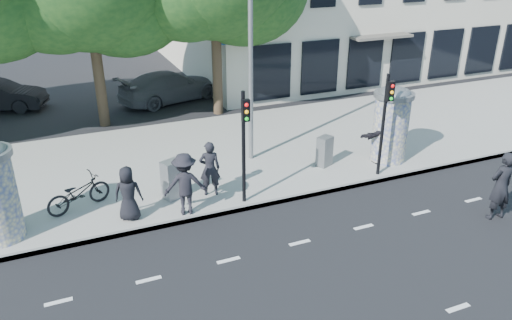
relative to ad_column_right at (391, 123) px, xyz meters
name	(u,v)px	position (x,y,z in m)	size (l,w,h in m)	color
ground	(327,273)	(-5.20, -4.70, -1.54)	(120.00, 120.00, 0.00)	black
sidewalk	(223,155)	(-5.20, 2.80, -1.46)	(40.00, 8.00, 0.15)	gray
curb	(267,204)	(-5.20, -1.15, -1.46)	(40.00, 0.10, 0.16)	slate
lane_dash_far	(300,243)	(-5.20, -3.30, -1.53)	(32.00, 0.12, 0.01)	silver
ad_column_right	(391,123)	(0.00, 0.00, 0.00)	(1.36, 1.36, 2.65)	beige
traffic_pole_near	(244,137)	(-5.80, -0.91, 0.69)	(0.22, 0.31, 3.40)	black
traffic_pole_far	(385,115)	(-1.00, -0.91, 0.69)	(0.22, 0.31, 3.40)	black
street_lamp	(251,26)	(-4.40, 1.93, 3.26)	(0.25, 0.93, 8.00)	slate
ped_a	(128,194)	(-9.11, -0.55, -0.60)	(0.77, 0.50, 1.58)	black
ped_b	(210,169)	(-6.59, -0.05, -0.52)	(0.63, 0.41, 1.73)	black
ped_d	(185,184)	(-7.58, -0.85, -0.47)	(1.18, 0.68, 1.83)	black
ped_f	(385,138)	(-0.30, -0.12, -0.49)	(1.67, 0.60, 1.80)	black
man_road	(501,186)	(0.55, -4.33, -0.52)	(0.74, 0.49, 2.04)	black
bicycle	(78,193)	(-10.36, 0.59, -0.89)	(1.90, 0.66, 1.00)	black
cabinet_left	(172,180)	(-7.69, 0.20, -0.79)	(0.57, 0.42, 1.20)	gray
cabinet_right	(325,151)	(-2.32, 0.43, -0.86)	(0.51, 0.37, 1.06)	slate
car_right	(170,86)	(-5.26, 10.29, -0.81)	(5.05, 2.05, 1.46)	#4E4F54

